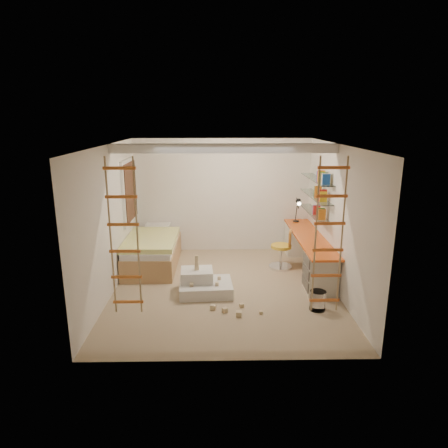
{
  "coord_description": "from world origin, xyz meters",
  "views": [
    {
      "loc": [
        -0.13,
        -6.78,
        3.04
      ],
      "look_at": [
        0.0,
        0.3,
        1.15
      ],
      "focal_mm": 32.0,
      "sensor_mm": 36.0,
      "label": 1
    }
  ],
  "objects_px": {
    "desk": "(308,252)",
    "bed": "(153,251)",
    "swivel_chair": "(282,254)",
    "play_platform": "(203,284)"
  },
  "relations": [
    {
      "from": "swivel_chair",
      "to": "play_platform",
      "type": "xyz_separation_m",
      "value": [
        -1.6,
        -1.18,
        -0.14
      ]
    },
    {
      "from": "desk",
      "to": "bed",
      "type": "xyz_separation_m",
      "value": [
        -3.2,
        0.36,
        -0.07
      ]
    },
    {
      "from": "desk",
      "to": "swivel_chair",
      "type": "height_order",
      "value": "swivel_chair"
    },
    {
      "from": "desk",
      "to": "bed",
      "type": "height_order",
      "value": "desk"
    },
    {
      "from": "desk",
      "to": "swivel_chair",
      "type": "xyz_separation_m",
      "value": [
        -0.5,
        0.16,
        -0.1
      ]
    },
    {
      "from": "desk",
      "to": "swivel_chair",
      "type": "distance_m",
      "value": 0.53
    },
    {
      "from": "bed",
      "to": "desk",
      "type": "bearing_deg",
      "value": -6.49
    },
    {
      "from": "desk",
      "to": "play_platform",
      "type": "height_order",
      "value": "desk"
    },
    {
      "from": "desk",
      "to": "bed",
      "type": "relative_size",
      "value": 1.4
    },
    {
      "from": "swivel_chair",
      "to": "bed",
      "type": "bearing_deg",
      "value": 175.6
    }
  ]
}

